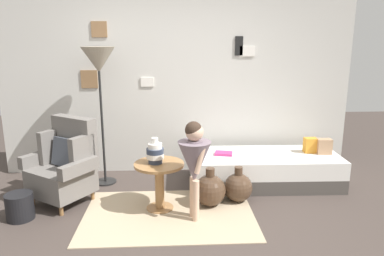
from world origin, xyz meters
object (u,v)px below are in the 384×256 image
Objects in this scene: demijohn_near at (210,190)px; demijohn_far at (238,187)px; floor_lamp at (99,65)px; magazine_basket at (20,206)px; vase_striped at (155,153)px; armchair at (65,165)px; daybed at (264,169)px; side_table at (159,177)px; book_on_daybed at (224,153)px; person_child at (194,159)px.

demijohn_far is (0.34, 0.09, -0.01)m from demijohn_near.
magazine_basket is at bearing -126.36° from floor_lamp.
armchair is at bearing 165.07° from vase_striped.
daybed is at bearing 8.99° from armchair.
daybed is (2.40, 0.38, -0.24)m from armchair.
side_table is 0.31× the size of floor_lamp.
demijohn_far is at bearing 9.07° from vase_striped.
book_on_daybed is 0.59m from demijohn_far.
person_child is (0.41, -0.26, 0.01)m from vase_striped.
person_child is at bearing -136.17° from daybed.
armchair is 1.26m from floor_lamp.
armchair is 0.64m from magazine_basket.
floor_lamp reaches higher than side_table.
vase_striped reaches higher than demijohn_near.
side_table is 0.52× the size of person_child.
vase_striped is at bearing -174.77° from demijohn_near.
vase_striped is at bearing -14.93° from armchair.
side_table is (1.08, -0.28, -0.06)m from armchair.
armchair is at bearing -122.78° from floor_lamp.
daybed is 2.46m from floor_lamp.
demijohn_near is at bearing -110.89° from book_on_daybed.
side_table reaches higher than book_on_daybed.
person_child reaches higher than side_table.
floor_lamp is (-2.06, 0.15, 1.33)m from daybed.
book_on_daybed is 0.70m from demijohn_near.
floor_lamp is at bearing 131.04° from vase_striped.
armchair is 1.68m from demijohn_near.
vase_striped is 1.51m from magazine_basket.
armchair reaches higher than magazine_basket.
demijohn_near reaches higher than magazine_basket.
demijohn_near is 0.35m from demijohn_far.
vase_striped is (-1.36, -0.66, 0.45)m from daybed.
floor_lamp is 7.95× the size of book_on_daybed.
floor_lamp is 3.94× the size of demijohn_near.
armchair is at bearing 159.68° from person_child.
person_child reaches higher than demijohn_near.
daybed is 4.31× the size of demijohn_near.
side_table reaches higher than magazine_basket.
book_on_daybed is at bearing 11.92° from armchair.
person_child is 1.90m from magazine_basket.
floor_lamp reaches higher than demijohn_near.
side_table is at bearing 6.07° from magazine_basket.
demijohn_near is at bearing 6.04° from magazine_basket.
side_table is at bearing -153.41° from daybed.
person_child is at bearing -43.85° from floor_lamp.
side_table is at bearing -174.04° from demijohn_near.
daybed is at bearing 26.59° from side_table.
demijohn_near is (0.56, 0.06, -0.20)m from side_table.
floor_lamp reaches higher than magazine_basket.
vase_striped is 1.01× the size of magazine_basket.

